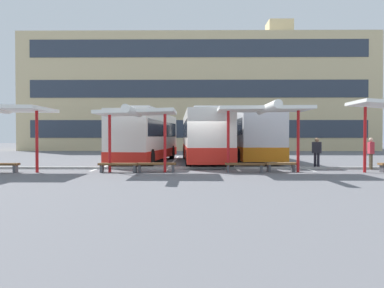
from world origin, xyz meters
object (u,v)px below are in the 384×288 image
at_px(waiting_shelter_2, 264,110).
at_px(waiting_passenger_0, 371,151).
at_px(bench_0, 2,166).
at_px(coach_bus_0, 146,137).
at_px(bench_4, 281,165).
at_px(coach_bus_1, 204,138).
at_px(bench_2, 156,165).
at_px(bench_3, 245,165).
at_px(bench_1, 118,165).
at_px(coach_bus_2, 250,136).
at_px(waiting_passenger_1, 317,151).
at_px(waiting_shelter_1, 136,114).

relative_size(waiting_shelter_2, waiting_passenger_0, 2.75).
bearing_deg(bench_0, coach_bus_0, 52.45).
bearing_deg(bench_4, waiting_shelter_2, -154.85).
relative_size(coach_bus_0, waiting_passenger_0, 6.55).
bearing_deg(waiting_shelter_2, coach_bus_1, 110.63).
bearing_deg(bench_2, bench_3, -1.17).
height_order(bench_1, waiting_passenger_0, waiting_passenger_0).
bearing_deg(coach_bus_2, coach_bus_1, -150.84).
distance_m(waiting_passenger_0, waiting_passenger_1, 2.68).
distance_m(bench_2, waiting_shelter_2, 5.79).
bearing_deg(coach_bus_1, coach_bus_2, 29.16).
relative_size(coach_bus_2, bench_4, 7.35).
height_order(coach_bus_2, bench_4, coach_bus_2).
height_order(coach_bus_1, bench_4, coach_bus_1).
bearing_deg(waiting_passenger_0, bench_4, -164.88).
xyz_separation_m(coach_bus_1, bench_4, (3.60, -6.76, -1.31)).
height_order(coach_bus_2, waiting_passenger_1, coach_bus_2).
xyz_separation_m(coach_bus_0, bench_4, (7.49, -7.15, -1.38)).
height_order(bench_0, bench_3, same).
bearing_deg(bench_4, coach_bus_1, 118.06).
distance_m(coach_bus_0, bench_0, 9.76).
relative_size(bench_1, waiting_passenger_0, 1.15).
bearing_deg(coach_bus_0, bench_3, -52.53).
bearing_deg(coach_bus_2, bench_1, -130.08).
bearing_deg(waiting_shelter_1, bench_1, 167.63).
distance_m(coach_bus_0, bench_1, 7.67).
xyz_separation_m(coach_bus_1, bench_3, (1.80, -7.04, -1.30)).
height_order(coach_bus_2, bench_3, coach_bus_2).
bearing_deg(waiting_passenger_0, coach_bus_1, 147.75).
bearing_deg(waiting_shelter_2, bench_2, 177.37).
xyz_separation_m(waiting_shelter_1, waiting_passenger_0, (11.94, 1.93, -1.84)).
bearing_deg(bench_3, bench_1, -178.95).
xyz_separation_m(waiting_shelter_1, waiting_passenger_1, (9.39, 2.77, -1.85)).
distance_m(coach_bus_0, bench_4, 10.45).
bearing_deg(bench_3, coach_bus_0, 127.47).
relative_size(coach_bus_1, bench_3, 6.25).
relative_size(coach_bus_1, waiting_shelter_1, 2.67).
xyz_separation_m(waiting_shelter_1, waiting_shelter_2, (6.05, 0.16, 0.17)).
relative_size(bench_1, waiting_shelter_2, 0.42).
bearing_deg(bench_1, bench_4, 2.80).
distance_m(coach_bus_0, bench_3, 9.46).
xyz_separation_m(coach_bus_1, waiting_passenger_1, (6.04, -4.58, -0.69)).
distance_m(bench_3, waiting_passenger_1, 4.94).
bearing_deg(bench_4, waiting_passenger_0, 15.12).
relative_size(coach_bus_1, bench_2, 6.17).
xyz_separation_m(coach_bus_1, waiting_shelter_2, (2.70, -7.19, 1.32)).
relative_size(bench_0, waiting_passenger_0, 0.94).
relative_size(coach_bus_0, coach_bus_1, 0.91).
distance_m(waiting_shelter_1, bench_3, 5.72).
bearing_deg(waiting_passenger_0, bench_3, -166.57).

